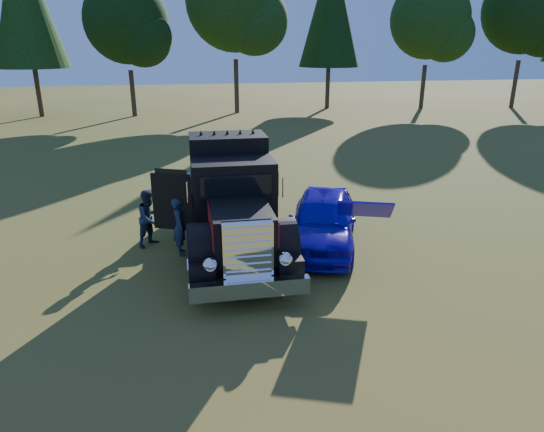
{
  "coord_description": "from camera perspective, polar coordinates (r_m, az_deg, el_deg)",
  "views": [
    {
      "loc": [
        -0.35,
        -9.69,
        5.32
      ],
      "look_at": [
        1.66,
        1.37,
        1.3
      ],
      "focal_mm": 32.0,
      "sensor_mm": 36.0,
      "label": 1
    }
  ],
  "objects": [
    {
      "name": "hotrod_coupe",
      "position": [
        13.37,
        6.02,
        -0.4
      ],
      "size": [
        3.14,
        4.75,
        1.89
      ],
      "color": "#061D8E",
      "rests_on": "ground"
    },
    {
      "name": "ground",
      "position": [
        11.06,
        -7.32,
        -9.26
      ],
      "size": [
        120.0,
        120.0,
        0.0
      ],
      "primitive_type": "plane",
      "color": "#344F17",
      "rests_on": "ground"
    },
    {
      "name": "treeline",
      "position": [
        38.85,
        -10.2,
        22.92
      ],
      "size": [
        72.1,
        19.12,
        13.84
      ],
      "color": "#2D2116",
      "rests_on": "ground"
    },
    {
      "name": "spectator_far",
      "position": [
        13.72,
        -14.2,
        -0.21
      ],
      "size": [
        0.97,
        0.97,
        1.59
      ],
      "primitive_type": "imported",
      "rotation": [
        0.0,
        0.0,
        0.77
      ],
      "color": "#1F2549",
      "rests_on": "ground"
    },
    {
      "name": "diamond_t_truck",
      "position": [
        12.86,
        -4.72,
        1.29
      ],
      "size": [
        3.31,
        7.16,
        3.0
      ],
      "color": "black",
      "rests_on": "ground"
    },
    {
      "name": "spectator_near",
      "position": [
        12.95,
        -10.78,
        -1.2
      ],
      "size": [
        0.41,
        0.59,
        1.56
      ],
      "primitive_type": "imported",
      "rotation": [
        0.0,
        0.0,
        1.64
      ],
      "color": "#1A1B3E",
      "rests_on": "ground"
    }
  ]
}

